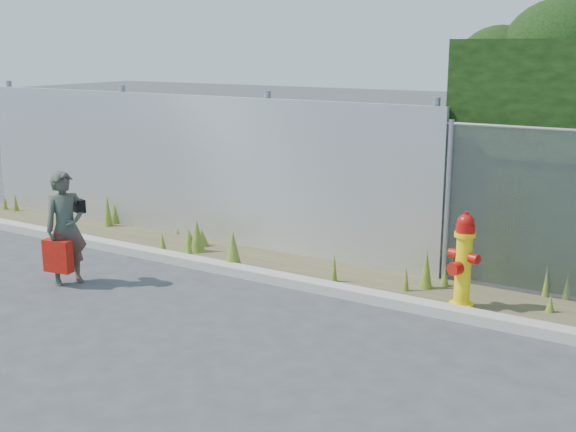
# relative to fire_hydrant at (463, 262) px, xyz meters

# --- Properties ---
(ground) EXTENTS (80.00, 80.00, 0.00)m
(ground) POSITION_rel_fire_hydrant_xyz_m (-1.56, -2.14, -0.55)
(ground) COLOR #3B3B3E
(ground) RESTS_ON ground
(curb) EXTENTS (16.00, 0.22, 0.12)m
(curb) POSITION_rel_fire_hydrant_xyz_m (-1.56, -0.34, -0.49)
(curb) COLOR #A8A598
(curb) RESTS_ON ground
(weed_strip) EXTENTS (16.00, 1.30, 0.53)m
(weed_strip) POSITION_rel_fire_hydrant_xyz_m (-1.88, 0.26, -0.43)
(weed_strip) COLOR brown
(weed_strip) RESTS_ON ground
(corrugated_fence) EXTENTS (8.50, 0.21, 2.30)m
(corrugated_fence) POSITION_rel_fire_hydrant_xyz_m (-4.81, 0.87, 0.55)
(corrugated_fence) COLOR silver
(corrugated_fence) RESTS_ON ground
(fire_hydrant) EXTENTS (0.38, 0.34, 1.13)m
(fire_hydrant) POSITION_rel_fire_hydrant_xyz_m (0.00, 0.00, 0.00)
(fire_hydrant) COLOR yellow
(fire_hydrant) RESTS_ON ground
(woman) EXTENTS (0.52, 0.61, 1.43)m
(woman) POSITION_rel_fire_hydrant_xyz_m (-4.51, -1.71, 0.17)
(woman) COLOR #116C52
(woman) RESTS_ON ground
(red_tote_bag) EXTENTS (0.37, 0.14, 0.48)m
(red_tote_bag) POSITION_rel_fire_hydrant_xyz_m (-4.52, -1.86, -0.16)
(red_tote_bag) COLOR #A00E09
(black_shoulder_bag) EXTENTS (0.22, 0.09, 0.17)m
(black_shoulder_bag) POSITION_rel_fire_hydrant_xyz_m (-4.47, -1.52, 0.42)
(black_shoulder_bag) COLOR black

